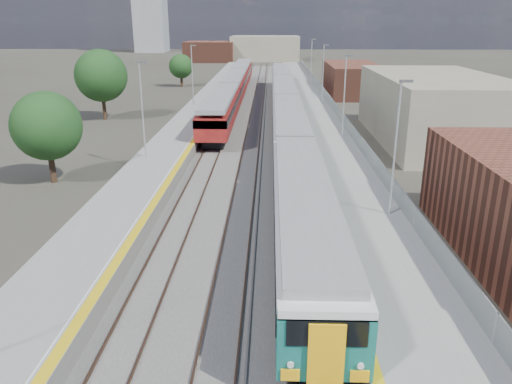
{
  "coord_description": "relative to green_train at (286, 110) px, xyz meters",
  "views": [
    {
      "loc": [
        -0.2,
        -4.56,
        11.41
      ],
      "look_at": [
        -0.97,
        22.12,
        2.2
      ],
      "focal_mm": 35.0,
      "sensor_mm": 36.0,
      "label": 1
    }
  ],
  "objects": [
    {
      "name": "platform_left",
      "position": [
        -10.55,
        3.34,
        -1.79
      ],
      "size": [
        4.3,
        155.0,
        8.52
      ],
      "color": "slate",
      "rests_on": "ground"
    },
    {
      "name": "tree_c",
      "position": [
        -17.79,
        37.4,
        1.32
      ],
      "size": [
        4.26,
        4.26,
        5.77
      ],
      "color": "#382619",
      "rests_on": "ground"
    },
    {
      "name": "ground",
      "position": [
        -1.5,
        0.85,
        -2.31
      ],
      "size": [
        320.0,
        320.0,
        0.0
      ],
      "primitive_type": "plane",
      "color": "#47443A",
      "rests_on": "ground"
    },
    {
      "name": "red_train",
      "position": [
        -7.0,
        20.22,
        -0.04
      ],
      "size": [
        3.04,
        61.66,
        3.84
      ],
      "color": "black",
      "rests_on": "ground"
    },
    {
      "name": "green_train",
      "position": [
        0.0,
        0.0,
        0.0
      ],
      "size": [
        2.98,
        82.78,
        3.28
      ],
      "color": "black",
      "rests_on": "ground"
    },
    {
      "name": "tree_d",
      "position": [
        19.17,
        8.34,
        1.57
      ],
      "size": [
        4.55,
        4.55,
        6.16
      ],
      "color": "#382619",
      "rests_on": "ground"
    },
    {
      "name": "ballast_bed",
      "position": [
        -3.75,
        3.35,
        -2.28
      ],
      "size": [
        10.5,
        155.0,
        0.06
      ],
      "primitive_type": "cube",
      "color": "#565451",
      "rests_on": "ground"
    },
    {
      "name": "tree_a",
      "position": [
        -17.74,
        -18.85,
        1.93
      ],
      "size": [
        4.96,
        4.96,
        6.73
      ],
      "color": "#382619",
      "rests_on": "ground"
    },
    {
      "name": "platform_right",
      "position": [
        3.78,
        3.34,
        -1.77
      ],
      "size": [
        4.7,
        155.0,
        8.52
      ],
      "color": "slate",
      "rests_on": "ground"
    },
    {
      "name": "buildings",
      "position": [
        -19.62,
        89.45,
        8.4
      ],
      "size": [
        72.0,
        185.5,
        40.0
      ],
      "color": "brown",
      "rests_on": "ground"
    },
    {
      "name": "tracks",
      "position": [
        -3.15,
        5.03,
        -2.2
      ],
      "size": [
        8.96,
        160.0,
        0.17
      ],
      "color": "#4C3323",
      "rests_on": "ground"
    },
    {
      "name": "tree_b",
      "position": [
        -21.75,
        5.8,
        2.91
      ],
      "size": [
        6.12,
        6.12,
        8.29
      ],
      "color": "#382619",
      "rests_on": "ground"
    }
  ]
}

